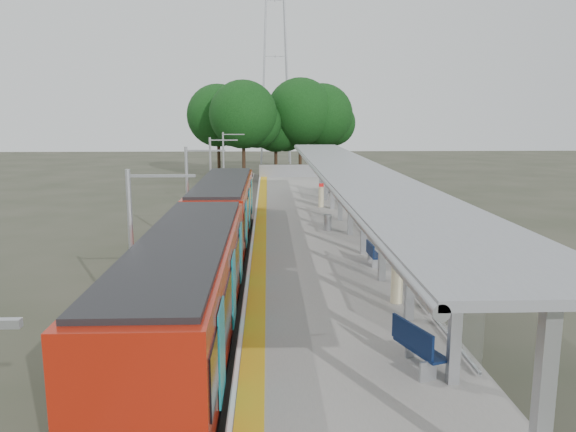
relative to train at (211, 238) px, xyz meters
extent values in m
cube|color=#59544C|center=(0.00, 7.25, -1.93)|extent=(3.00, 70.00, 0.24)
cube|color=gray|center=(4.50, 7.25, -1.55)|extent=(6.00, 50.00, 1.00)
cube|color=gold|center=(1.95, 7.25, -1.04)|extent=(0.60, 50.00, 0.02)
cube|color=#9EA0A5|center=(4.50, 32.20, -0.45)|extent=(6.00, 0.10, 1.20)
cube|color=black|center=(0.00, -7.02, -1.40)|extent=(2.50, 13.50, 0.70)
cube|color=#9E1A0B|center=(0.00, -7.02, 0.20)|extent=(2.65, 13.50, 2.50)
cube|color=black|center=(0.00, -7.02, 0.25)|extent=(2.72, 12.96, 1.20)
cube|color=black|center=(0.00, -7.02, 1.50)|extent=(2.40, 12.82, 0.15)
cube|color=#0D7382|center=(1.36, -7.02, 0.05)|extent=(0.04, 1.30, 2.00)
cube|color=black|center=(0.00, 7.08, -1.40)|extent=(2.50, 13.50, 0.70)
cube|color=#9E1A0B|center=(0.00, 7.08, 0.20)|extent=(2.65, 13.50, 2.50)
cube|color=black|center=(0.00, 7.08, 0.25)|extent=(2.72, 12.96, 1.20)
cube|color=black|center=(0.00, 7.08, 1.50)|extent=(2.40, 12.82, 0.15)
cube|color=#0D7382|center=(1.36, 7.08, 0.05)|extent=(0.04, 1.30, 2.00)
cylinder|color=black|center=(0.00, 2.36, -1.70)|extent=(2.20, 0.70, 0.70)
cube|color=black|center=(0.00, 0.03, -0.05)|extent=(2.30, 0.80, 2.40)
cube|color=#9EA0A5|center=(6.50, -14.75, 0.70)|extent=(0.25, 0.25, 3.50)
cube|color=#9EA0A5|center=(6.50, -10.75, 0.70)|extent=(0.25, 0.25, 3.50)
cube|color=#9EA0A5|center=(6.50, -6.75, 0.70)|extent=(0.25, 0.25, 3.50)
cube|color=#9EA0A5|center=(6.50, -2.75, 0.70)|extent=(0.25, 0.25, 3.50)
cube|color=#9EA0A5|center=(6.50, 1.25, 0.70)|extent=(0.25, 0.25, 3.50)
cube|color=#9EA0A5|center=(6.50, 5.25, 0.70)|extent=(0.25, 0.25, 3.50)
cube|color=#9EA0A5|center=(6.50, 9.25, 0.70)|extent=(0.25, 0.25, 3.50)
cube|color=#9EA0A5|center=(6.50, 13.25, 0.70)|extent=(0.25, 0.25, 3.50)
cube|color=#9EA0A5|center=(6.50, 17.25, 0.70)|extent=(0.25, 0.25, 3.50)
cube|color=#9EA0A5|center=(6.50, 21.25, 0.70)|extent=(0.25, 0.25, 3.50)
cube|color=gray|center=(6.10, 3.25, 2.53)|extent=(3.20, 38.00, 0.16)
cylinder|color=#9EA0A5|center=(4.55, 3.25, 2.45)|extent=(0.24, 38.00, 0.24)
cube|color=silver|center=(7.20, -8.75, 0.15)|extent=(0.05, 3.70, 2.20)
cube|color=silver|center=(7.20, -4.75, 0.15)|extent=(0.05, 3.70, 2.20)
cube|color=silver|center=(7.20, 3.25, 0.15)|extent=(0.05, 3.70, 2.20)
cube|color=silver|center=(7.20, 7.25, 0.15)|extent=(0.05, 3.70, 2.20)
cube|color=silver|center=(7.20, 15.25, 0.15)|extent=(0.05, 3.70, 2.20)
cube|color=silver|center=(7.20, 19.25, 0.15)|extent=(0.05, 3.70, 2.20)
cylinder|color=#382316|center=(-3.24, 41.94, 0.26)|extent=(0.36, 0.36, 4.62)
sphere|color=#144715|center=(-3.24, 41.94, 4.87)|extent=(7.02, 7.02, 7.02)
cylinder|color=#382316|center=(-0.19, 37.17, 0.29)|extent=(0.36, 0.36, 4.69)
sphere|color=#144715|center=(-0.19, 37.17, 4.99)|extent=(7.13, 7.13, 7.13)
cylinder|color=#382316|center=(3.26, 41.15, -0.12)|extent=(0.36, 0.36, 3.87)
sphere|color=#144715|center=(3.26, 41.15, 3.75)|extent=(5.88, 5.88, 5.88)
cylinder|color=#382316|center=(5.99, 40.70, 0.40)|extent=(0.36, 0.36, 4.90)
sphere|color=#144715|center=(5.99, 40.70, 5.29)|extent=(7.44, 7.44, 7.44)
cylinder|color=#382316|center=(8.47, 41.77, 0.27)|extent=(0.36, 0.36, 4.65)
sphere|color=#144715|center=(8.47, 41.77, 4.92)|extent=(7.06, 7.06, 7.06)
cylinder|color=#9EA0A5|center=(-1.80, -5.75, 0.65)|extent=(0.16, 0.16, 5.40)
cube|color=#9EA0A5|center=(-0.80, -5.75, 3.15)|extent=(2.00, 0.08, 0.08)
cylinder|color=#9EA0A5|center=(-1.80, 6.25, 0.65)|extent=(0.16, 0.16, 5.40)
cube|color=#9EA0A5|center=(-0.80, 6.25, 3.15)|extent=(2.00, 0.08, 0.08)
cylinder|color=#9EA0A5|center=(-1.80, 18.25, 0.65)|extent=(0.16, 0.16, 5.40)
cube|color=#9EA0A5|center=(-0.80, 18.25, 3.15)|extent=(2.00, 0.08, 0.08)
cylinder|color=#9EA0A5|center=(-1.80, 30.25, 0.65)|extent=(0.16, 0.16, 5.40)
cube|color=#9EA0A5|center=(-0.80, 30.25, 3.15)|extent=(2.00, 0.08, 0.08)
cube|color=#0E1E46|center=(5.96, -10.00, -0.56)|extent=(1.02, 1.71, 0.07)
cube|color=#0E1E46|center=(5.74, -10.00, -0.23)|extent=(0.62, 1.56, 0.60)
cube|color=#9EA0A5|center=(5.96, -10.66, -0.81)|extent=(0.43, 0.21, 0.48)
cube|color=#9EA0A5|center=(5.96, -9.35, -0.81)|extent=(0.43, 0.21, 0.48)
cube|color=#0E1E46|center=(6.64, -0.54, -0.65)|extent=(0.45, 1.34, 0.05)
cube|color=#0E1E46|center=(6.46, -0.54, -0.39)|extent=(0.10, 1.33, 0.49)
cube|color=#9EA0A5|center=(6.64, -1.08, -0.86)|extent=(0.36, 0.07, 0.39)
cube|color=#9EA0A5|center=(6.64, -0.01, -0.86)|extent=(0.36, 0.07, 0.39)
cube|color=#0E1E46|center=(7.14, 21.26, -0.63)|extent=(0.83, 1.48, 0.06)
cube|color=#0E1E46|center=(6.95, 21.26, -0.34)|extent=(0.48, 1.37, 0.52)
cube|color=#9EA0A5|center=(7.14, 20.69, -0.84)|extent=(0.38, 0.17, 0.42)
cube|color=#9EA0A5|center=(7.14, 21.83, -0.84)|extent=(0.38, 0.17, 0.42)
cylinder|color=beige|center=(6.48, -5.23, -0.33)|extent=(0.38, 0.38, 1.44)
cube|color=red|center=(6.48, -5.23, 0.53)|extent=(0.34, 0.13, 0.24)
cylinder|color=beige|center=(5.84, 13.92, -0.39)|extent=(0.35, 0.35, 1.33)
cube|color=red|center=(5.84, 13.92, 0.41)|extent=(0.31, 0.06, 0.22)
cylinder|color=#9EA0A5|center=(5.48, 6.36, -0.64)|extent=(0.41, 0.41, 0.83)
camera|label=1|loc=(2.35, -22.45, 4.93)|focal=35.00mm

